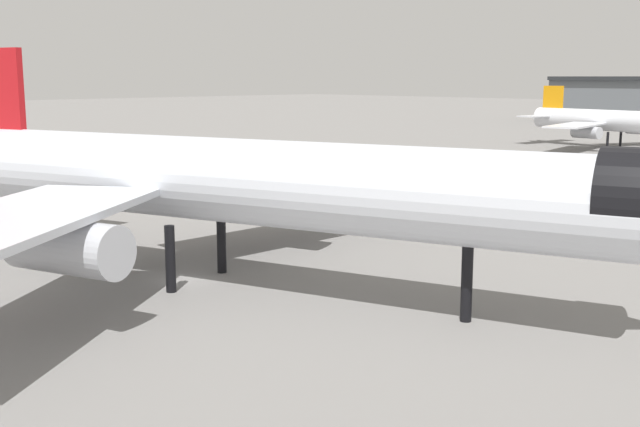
% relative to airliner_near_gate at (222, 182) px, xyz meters
% --- Properties ---
extents(ground, '(900.00, 900.00, 0.00)m').
position_rel_airliner_near_gate_xyz_m(ground, '(-3.36, -1.26, -7.63)').
color(ground, slate).
extents(airliner_near_gate, '(61.14, 54.41, 17.32)m').
position_rel_airliner_near_gate_xyz_m(airliner_near_gate, '(0.00, 0.00, 0.00)').
color(airliner_near_gate, silver).
rests_on(airliner_near_gate, ground).
extents(airliner_far_taxiway, '(48.97, 44.35, 12.99)m').
position_rel_airliner_near_gate_xyz_m(airliner_far_taxiway, '(-28.30, 126.44, -1.91)').
color(airliner_far_taxiway, silver).
rests_on(airliner_far_taxiway, ground).
extents(service_truck_front, '(5.74, 5.21, 3.00)m').
position_rel_airliner_near_gate_xyz_m(service_truck_front, '(-6.90, 36.79, -6.04)').
color(service_truck_front, black).
rests_on(service_truck_front, ground).
extents(baggage_tug_wing, '(3.03, 3.58, 1.85)m').
position_rel_airliner_near_gate_xyz_m(baggage_tug_wing, '(-35.53, 3.78, -6.66)').
color(baggage_tug_wing, black).
rests_on(baggage_tug_wing, ground).
extents(traffic_cone_near_nose, '(0.51, 0.51, 0.64)m').
position_rel_airliner_near_gate_xyz_m(traffic_cone_near_nose, '(2.19, 37.03, -7.31)').
color(traffic_cone_near_nose, '#F2600C').
rests_on(traffic_cone_near_nose, ground).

